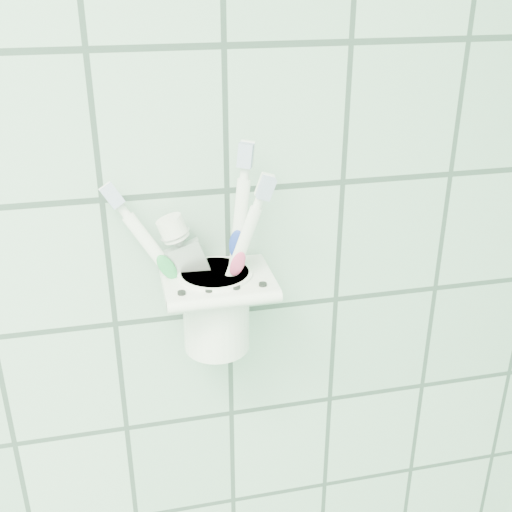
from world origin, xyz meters
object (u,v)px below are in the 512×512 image
Objects in this scene: holder_bracket at (218,282)px; toothbrush_blue at (226,245)px; toothbrush_orange at (204,257)px; toothbrush_pink at (222,255)px; toothpaste_tube at (218,266)px; cup at (216,307)px.

holder_bracket is 0.04m from toothbrush_blue.
toothbrush_orange is at bearing 170.82° from holder_bracket.
toothbrush_orange is at bearing 136.13° from toothbrush_pink.
toothpaste_tube is (0.00, 0.01, 0.01)m from holder_bracket.
toothbrush_pink is 0.02m from toothbrush_blue.
cup is 0.42× the size of toothbrush_blue.
holder_bracket is at bearing -10.05° from toothbrush_orange.
toothbrush_orange reaches higher than holder_bracket.
toothbrush_pink is at bearing -80.81° from toothpaste_tube.
toothbrush_blue is at bearing 15.30° from cup.
toothbrush_pink is at bearing -58.19° from holder_bracket.
toothbrush_blue is (0.01, 0.01, 0.04)m from holder_bracket.
holder_bracket is 0.71× the size of toothpaste_tube.
cup is 0.06m from toothbrush_orange.
toothpaste_tube is at bearing 27.01° from toothbrush_orange.
toothbrush_blue is 0.03m from toothbrush_orange.
toothbrush_blue is 0.03m from toothpaste_tube.
toothbrush_blue is at bearing 49.75° from toothbrush_pink.
holder_bracket is 1.25× the size of cup.
toothbrush_orange is (-0.01, -0.00, 0.06)m from cup.
holder_bracket is 0.03m from cup.
toothpaste_tube reaches higher than cup.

